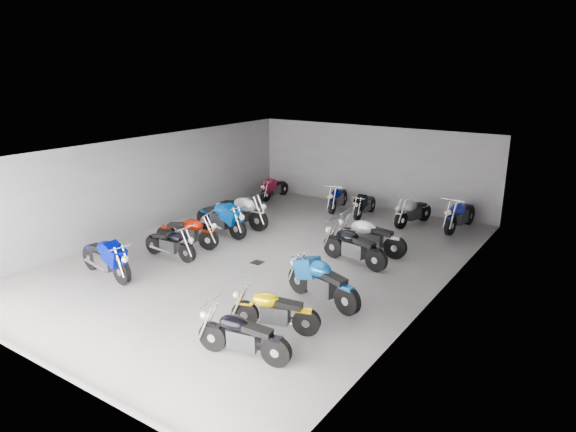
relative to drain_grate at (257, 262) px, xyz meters
name	(u,v)px	position (x,y,z in m)	size (l,w,h in m)	color
ground	(267,257)	(0.00, 0.50, -0.01)	(14.00, 14.00, 0.00)	gray
wall_back	(372,167)	(0.00, 7.50, 1.59)	(10.00, 0.10, 3.20)	gray
wall_left	(148,184)	(-5.00, 0.50, 1.59)	(0.10, 14.00, 3.20)	gray
wall_right	(439,237)	(5.00, 0.50, 1.59)	(0.10, 14.00, 3.20)	gray
ceiling	(266,149)	(0.00, 0.50, 3.21)	(10.00, 14.00, 0.04)	black
drain_grate	(257,262)	(0.00, 0.00, 0.00)	(0.32, 0.32, 0.01)	black
motorcycle_left_b	(106,258)	(-2.71, -3.06, 0.53)	(2.23, 0.52, 0.98)	black
motorcycle_left_c	(170,243)	(-2.31, -1.13, 0.45)	(1.92, 0.39, 0.84)	black
motorcycle_left_d	(188,232)	(-2.56, -0.17, 0.50)	(2.05, 0.74, 0.92)	black
motorcycle_left_e	(221,218)	(-2.55, 1.39, 0.56)	(2.34, 0.54, 1.03)	black
motorcycle_left_f	(240,211)	(-2.55, 2.36, 0.57)	(2.40, 0.47, 1.05)	black
motorcycle_right_a	(242,336)	(2.80, -4.13, 0.47)	(1.97, 0.54, 0.87)	black
motorcycle_right_b	(274,310)	(2.69, -2.93, 0.47)	(1.91, 0.75, 0.86)	black
motorcycle_right_c	(322,282)	(2.84, -1.20, 0.54)	(2.23, 0.69, 0.99)	black
motorcycle_right_e	(353,246)	(2.32, 1.47, 0.52)	(2.17, 0.58, 0.96)	black
motorcycle_right_f	(370,237)	(2.34, 2.48, 0.53)	(2.25, 0.46, 0.99)	black
motorcycle_back_a	(274,188)	(-3.89, 6.30, 0.45)	(0.37, 1.89, 0.83)	black
motorcycle_back_c	(338,198)	(-0.79, 6.23, 0.47)	(0.55, 1.99, 0.88)	black
motorcycle_back_d	(365,205)	(0.47, 6.01, 0.44)	(0.39, 1.87, 0.82)	black
motorcycle_back_e	(413,212)	(2.36, 5.98, 0.48)	(0.64, 2.01, 0.90)	black
motorcycle_back_f	(460,215)	(3.90, 6.32, 0.53)	(0.51, 2.24, 0.99)	black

